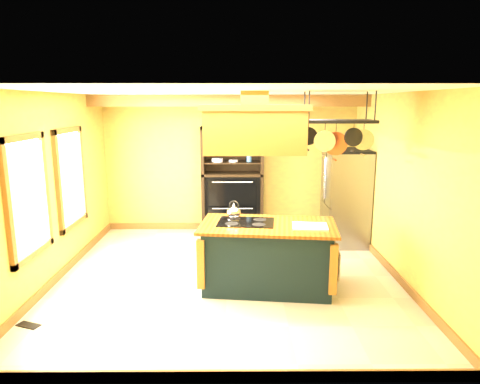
{
  "coord_description": "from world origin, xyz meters",
  "views": [
    {
      "loc": [
        0.14,
        -6.02,
        2.54
      ],
      "look_at": [
        0.18,
        0.3,
        1.23
      ],
      "focal_mm": 32.0,
      "sensor_mm": 36.0,
      "label": 1
    }
  ],
  "objects_px": {
    "pot_rack": "(338,129)",
    "hutch": "(233,192)",
    "kitchen_island": "(267,255)",
    "range_hood": "(254,127)",
    "refrigerator": "(345,199)"
  },
  "relations": [
    {
      "from": "pot_rack",
      "to": "hutch",
      "type": "xyz_separation_m",
      "value": [
        -1.42,
        2.63,
        -1.38
      ]
    },
    {
      "from": "kitchen_island",
      "to": "range_hood",
      "type": "bearing_deg",
      "value": -173.35
    },
    {
      "from": "pot_rack",
      "to": "refrigerator",
      "type": "bearing_deg",
      "value": 71.56
    },
    {
      "from": "range_hood",
      "to": "hutch",
      "type": "bearing_deg",
      "value": 96.81
    },
    {
      "from": "hutch",
      "to": "range_hood",
      "type": "bearing_deg",
      "value": -83.19
    },
    {
      "from": "refrigerator",
      "to": "range_hood",
      "type": "bearing_deg",
      "value": -132.01
    },
    {
      "from": "hutch",
      "to": "pot_rack",
      "type": "bearing_deg",
      "value": -61.68
    },
    {
      "from": "kitchen_island",
      "to": "pot_rack",
      "type": "xyz_separation_m",
      "value": [
        0.91,
        0.01,
        1.74
      ]
    },
    {
      "from": "pot_rack",
      "to": "hutch",
      "type": "height_order",
      "value": "pot_rack"
    },
    {
      "from": "kitchen_island",
      "to": "pot_rack",
      "type": "distance_m",
      "value": 1.96
    },
    {
      "from": "refrigerator",
      "to": "pot_rack",
      "type": "bearing_deg",
      "value": -108.44
    },
    {
      "from": "refrigerator",
      "to": "hutch",
      "type": "height_order",
      "value": "hutch"
    },
    {
      "from": "range_hood",
      "to": "refrigerator",
      "type": "xyz_separation_m",
      "value": [
        1.75,
        1.94,
        -1.41
      ]
    },
    {
      "from": "refrigerator",
      "to": "kitchen_island",
      "type": "bearing_deg",
      "value": -128.62
    },
    {
      "from": "pot_rack",
      "to": "kitchen_island",
      "type": "bearing_deg",
      "value": -179.39
    }
  ]
}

